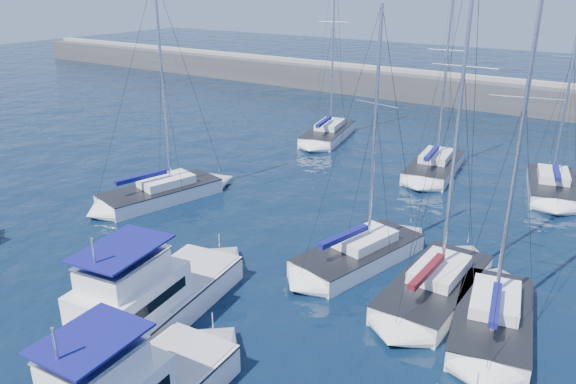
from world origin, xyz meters
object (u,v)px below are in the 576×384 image
Objects in this scene: sailboat_mid_a at (161,193)px; sailboat_mid_d at (435,286)px; sailboat_back_c at (552,186)px; sailboat_mid_c at (359,254)px; sailboat_back_b at (434,166)px; sailboat_back_a at (328,133)px; motor_yacht_port_inner at (144,305)px; sailboat_mid_e at (493,318)px.

sailboat_mid_d is at bearing 9.70° from sailboat_mid_a.
sailboat_mid_c is at bearing -124.93° from sailboat_back_c.
sailboat_mid_d is 1.17× the size of sailboat_back_b.
sailboat_back_b is at bearing 168.36° from sailboat_back_c.
sailboat_mid_d is 27.79m from sailboat_back_a.
sailboat_back_a reaches higher than sailboat_mid_c.
motor_yacht_port_inner is 31.71m from sailboat_back_a.
sailboat_back_b reaches higher than sailboat_mid_a.
sailboat_mid_d is 1.02× the size of sailboat_back_a.
sailboat_back_b is 0.99× the size of sailboat_back_c.
sailboat_mid_d reaches higher than sailboat_back_a.
sailboat_mid_a is 0.87× the size of sailboat_back_a.
sailboat_mid_e is at bearing -59.13° from sailboat_back_a.
sailboat_mid_a is 19.64m from sailboat_back_a.
sailboat_mid_e is at bearing 7.33° from sailboat_mid_a.
sailboat_back_b is (11.66, -3.86, -0.03)m from sailboat_back_a.
sailboat_back_a is 1.14× the size of sailboat_back_b.
sailboat_back_a reaches higher than motor_yacht_port_inner.
sailboat_mid_e reaches higher than sailboat_mid_a.
sailboat_back_c is (1.93, 17.53, -0.02)m from sailboat_mid_d.
motor_yacht_port_inner is 0.71× the size of sailboat_mid_a.
motor_yacht_port_inner is 14.83m from sailboat_mid_e.
sailboat_mid_a is at bearing 124.92° from motor_yacht_port_inner.
sailboat_mid_a is at bearing -157.15° from sailboat_back_c.
sailboat_back_a reaches higher than sailboat_back_c.
sailboat_mid_d reaches higher than motor_yacht_port_inner.
sailboat_back_b is at bearing 110.24° from sailboat_mid_c.
sailboat_mid_e reaches higher than sailboat_mid_c.
sailboat_back_a is (-8.74, 30.48, -0.59)m from motor_yacht_port_inner.
sailboat_back_c is (11.29, 26.91, -0.60)m from motor_yacht_port_inner.
sailboat_mid_c is (4.87, 10.38, -0.62)m from motor_yacht_port_inner.
motor_yacht_port_inner is 26.78m from sailboat_back_b.
motor_yacht_port_inner is at bearing -86.56° from sailboat_back_a.
motor_yacht_port_inner is at bearing -103.77° from sailboat_back_b.
sailboat_mid_d is (19.68, -1.52, 0.03)m from sailboat_mid_a.
sailboat_mid_c is at bearing 12.16° from sailboat_mid_a.
sailboat_mid_e is 1.08× the size of sailboat_back_b.
sailboat_mid_a reaches higher than motor_yacht_port_inner.
motor_yacht_port_inner is 0.71× the size of sailboat_back_b.
sailboat_back_a is at bearing 154.16° from sailboat_back_b.
sailboat_back_b is at bearing -30.88° from sailboat_back_a.
sailboat_mid_a is (-10.32, 10.90, -0.61)m from motor_yacht_port_inner.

